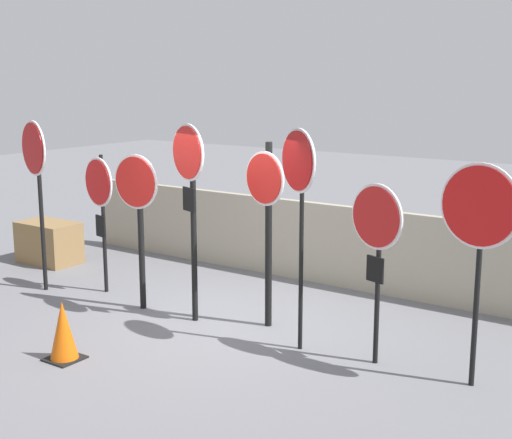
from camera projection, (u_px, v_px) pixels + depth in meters
The scene contains 12 objects.
ground_plane at pixel (221, 325), 9.38m from camera, with size 40.00×40.00×0.00m, color slate.
fence_back at pixel (316, 243), 11.24m from camera, with size 9.40×0.12×1.28m.
stop_sign_0 at pixel (35, 164), 10.52m from camera, with size 0.79×0.26×2.58m.
stop_sign_1 at pixel (100, 194), 10.51m from camera, with size 0.72×0.20×2.09m.
stop_sign_2 at pixel (138, 202), 9.73m from camera, with size 0.75×0.15×2.19m.
stop_sign_3 at pixel (190, 183), 9.18m from camera, with size 0.70×0.27×2.63m.
stop_sign_4 at pixel (266, 206), 9.02m from camera, with size 0.68×0.22×2.42m.
stop_sign_5 at pixel (299, 180), 8.15m from camera, with size 0.66×0.39×2.65m.
stop_sign_6 at pixel (377, 232), 7.82m from camera, with size 0.71×0.26×2.08m.
stop_sign_7 at pixel (479, 220), 7.17m from camera, with size 0.87×0.20×2.38m.
traffic_cone_0 at pixel (63, 331), 8.18m from camera, with size 0.39×0.39×0.70m.
storage_crate at pixel (49, 242), 12.46m from camera, with size 1.07×0.66×0.72m.
Camera 1 is at (5.43, -7.09, 3.22)m, focal length 50.00 mm.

